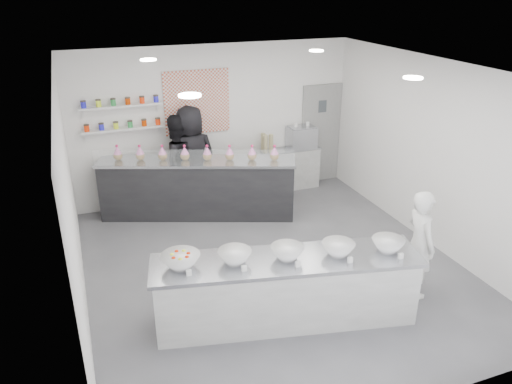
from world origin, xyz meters
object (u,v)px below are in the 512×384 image
at_px(prep_counter, 286,290).
at_px(staff_left, 176,163).
at_px(staff_right, 191,158).
at_px(back_bar, 198,188).
at_px(espresso_ledge, 291,168).
at_px(espresso_machine, 301,137).
at_px(woman_prep, 420,244).

height_order(prep_counter, staff_left, staff_left).
bearing_deg(staff_right, back_bar, 85.50).
distance_m(prep_counter, staff_left, 3.91).
distance_m(espresso_ledge, espresso_machine, 0.68).
height_order(espresso_machine, staff_left, staff_left).
height_order(prep_counter, back_bar, back_bar).
bearing_deg(espresso_ledge, espresso_machine, 0.00).
relative_size(prep_counter, back_bar, 0.95).
bearing_deg(espresso_machine, staff_left, -176.12).
relative_size(back_bar, staff_right, 1.79).
xyz_separation_m(espresso_machine, staff_right, (-2.36, -0.18, -0.10)).
height_order(woman_prep, staff_right, staff_right).
bearing_deg(woman_prep, espresso_machine, 2.93).
xyz_separation_m(back_bar, espresso_machine, (2.37, 0.61, 0.54)).
height_order(prep_counter, espresso_machine, espresso_machine).
relative_size(espresso_machine, staff_right, 0.28).
distance_m(prep_counter, woman_prep, 1.97).
relative_size(espresso_ledge, staff_right, 0.59).
bearing_deg(staff_right, prep_counter, 90.60).
bearing_deg(staff_left, staff_right, 170.52).
bearing_deg(espresso_machine, back_bar, -165.65).
bearing_deg(staff_left, woman_prep, 113.13).
height_order(back_bar, espresso_ledge, back_bar).
distance_m(back_bar, espresso_machine, 2.50).
bearing_deg(espresso_machine, prep_counter, -117.58).
relative_size(prep_counter, espresso_ledge, 2.86).
height_order(espresso_ledge, woman_prep, woman_prep).
bearing_deg(prep_counter, woman_prep, 10.23).
height_order(espresso_machine, staff_right, staff_right).
bearing_deg(staff_left, prep_counter, 88.72).
relative_size(prep_counter, espresso_machine, 5.96).
relative_size(espresso_ledge, espresso_machine, 2.08).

